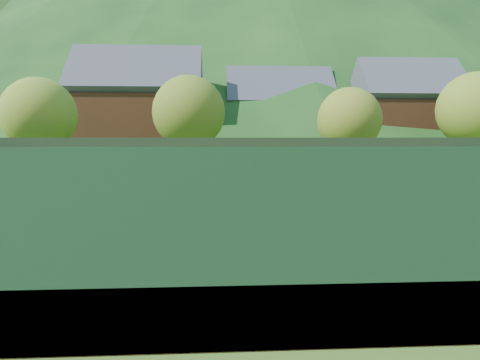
{
  "coord_description": "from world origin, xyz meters",
  "views": [
    {
      "loc": [
        -1.73,
        -18.0,
        3.19
      ],
      "look_at": [
        -0.67,
        0.0,
        1.29
      ],
      "focal_mm": 32.0,
      "sensor_mm": 36.0,
      "label": 1
    }
  ],
  "objects": [
    {
      "name": "tennis_ball_16",
      "position": [
        1.92,
        -3.76,
        0.05
      ],
      "size": [
        0.07,
        0.07,
        0.07
      ],
      "primitive_type": "sphere",
      "color": "#CBDE25",
      "rests_on": "clay_court"
    },
    {
      "name": "tree_a",
      "position": [
        -16.0,
        18.0,
        4.87
      ],
      "size": [
        6.0,
        6.0,
        7.88
      ],
      "color": "#3D2618",
      "rests_on": "ground"
    },
    {
      "name": "chalet_left",
      "position": [
        -10.0,
        30.0,
        5.65
      ],
      "size": [
        13.8,
        9.93,
        12.92
      ],
      "color": "beige",
      "rests_on": "ground"
    },
    {
      "name": "tennis_ball_6",
      "position": [
        3.68,
        -6.15,
        0.05
      ],
      "size": [
        0.07,
        0.07,
        0.07
      ],
      "primitive_type": "sphere",
      "color": "#CBDE25",
      "rests_on": "clay_court"
    },
    {
      "name": "tennis_ball_19",
      "position": [
        -1.27,
        -6.84,
        0.05
      ],
      "size": [
        0.07,
        0.07,
        0.07
      ],
      "primitive_type": "sphere",
      "color": "#CBDE25",
      "rests_on": "clay_court"
    },
    {
      "name": "tennis_ball_15",
      "position": [
        -6.23,
        -5.47,
        0.05
      ],
      "size": [
        0.07,
        0.07,
        0.07
      ],
      "primitive_type": "sphere",
      "color": "#CBDE25",
      "rests_on": "clay_court"
    },
    {
      "name": "chalet_mid",
      "position": [
        6.0,
        34.0,
        4.99
      ],
      "size": [
        12.65,
        8.82,
        11.45
      ],
      "color": "beige",
      "rests_on": "ground"
    },
    {
      "name": "perimeter_fence",
      "position": [
        0.0,
        0.0,
        1.27
      ],
      "size": [
        40.4,
        24.24,
        3.0
      ],
      "color": "black",
      "rests_on": "clay_court"
    },
    {
      "name": "coach",
      "position": [
        -3.13,
        -1.77,
        0.89
      ],
      "size": [
        0.72,
        0.56,
        1.74
      ],
      "primitive_type": "imported",
      "rotation": [
        0.0,
        0.0,
        0.26
      ],
      "color": "#17509B",
      "rests_on": "clay_court"
    },
    {
      "name": "ball_hopper",
      "position": [
        -6.66,
        -4.45,
        0.77
      ],
      "size": [
        0.57,
        0.57,
        1.0
      ],
      "color": "black",
      "rests_on": "clay_court"
    },
    {
      "name": "student_b",
      "position": [
        2.86,
        2.58,
        0.83
      ],
      "size": [
        1.02,
        0.71,
        1.61
      ],
      "primitive_type": "imported",
      "rotation": [
        0.0,
        0.0,
        2.77
      ],
      "color": "#CF5912",
      "rests_on": "clay_court"
    },
    {
      "name": "tennis_ball_7",
      "position": [
        3.77,
        -4.97,
        0.05
      ],
      "size": [
        0.07,
        0.07,
        0.07
      ],
      "primitive_type": "sphere",
      "color": "#CBDE25",
      "rests_on": "clay_court"
    },
    {
      "name": "tennis_net",
      "position": [
        0.0,
        0.0,
        0.52
      ],
      "size": [
        0.1,
        12.07,
        1.1
      ],
      "color": "black",
      "rests_on": "clay_court"
    },
    {
      "name": "tennis_ball_18",
      "position": [
        2.71,
        -4.17,
        0.05
      ],
      "size": [
        0.07,
        0.07,
        0.07
      ],
      "primitive_type": "sphere",
      "color": "#CBDE25",
      "rests_on": "clay_court"
    },
    {
      "name": "tree_d",
      "position": [
        22.0,
        20.0,
        5.52
      ],
      "size": [
        6.8,
        6.8,
        8.93
      ],
      "color": "#422C1A",
      "rests_on": "ground"
    },
    {
      "name": "tennis_ball_8",
      "position": [
        -1.41,
        -9.13,
        0.05
      ],
      "size": [
        0.07,
        0.07,
        0.07
      ],
      "primitive_type": "sphere",
      "color": "#CBDE25",
      "rests_on": "clay_court"
    },
    {
      "name": "tree_b",
      "position": [
        -4.0,
        20.0,
        5.19
      ],
      "size": [
        6.4,
        6.4,
        8.4
      ],
      "color": "#422B1A",
      "rests_on": "ground"
    },
    {
      "name": "tennis_ball_24",
      "position": [
        6.14,
        -5.06,
        0.05
      ],
      "size": [
        0.07,
        0.07,
        0.07
      ],
      "primitive_type": "sphere",
      "color": "#CBDE25",
      "rests_on": "clay_court"
    },
    {
      "name": "tennis_ball_17",
      "position": [
        2.31,
        -7.48,
        0.05
      ],
      "size": [
        0.07,
        0.07,
        0.07
      ],
      "primitive_type": "sphere",
      "color": "#CBDE25",
      "rests_on": "clay_court"
    },
    {
      "name": "tennis_ball_1",
      "position": [
        -3.03,
        -7.22,
        0.05
      ],
      "size": [
        0.07,
        0.07,
        0.07
      ],
      "primitive_type": "sphere",
      "color": "#CBDE25",
      "rests_on": "clay_court"
    },
    {
      "name": "tennis_ball_10",
      "position": [
        -7.33,
        -3.41,
        0.05
      ],
      "size": [
        0.07,
        0.07,
        0.07
      ],
      "primitive_type": "sphere",
      "color": "#CBDE25",
      "rests_on": "clay_court"
    },
    {
      "name": "tennis_ball_20",
      "position": [
        -8.41,
        -3.59,
        0.05
      ],
      "size": [
        0.07,
        0.07,
        0.07
      ],
      "primitive_type": "sphere",
      "color": "#CBDE25",
      "rests_on": "clay_court"
    },
    {
      "name": "tennis_ball_22",
      "position": [
        -3.04,
        -0.87,
        0.05
      ],
      "size": [
        0.07,
        0.07,
        0.07
      ],
      "primitive_type": "sphere",
      "color": "#CBDE25",
      "rests_on": "clay_court"
    },
    {
      "name": "chalet_right",
      "position": [
        20.0,
        30.0,
        5.26
      ],
      "size": [
        11.5,
        8.82,
        11.91
      ],
      "color": "beige",
      "rests_on": "ground"
    },
    {
      "name": "tennis_ball_9",
      "position": [
        -5.49,
        -8.7,
        0.05
      ],
      "size": [
        0.07,
        0.07,
        0.07
      ],
      "primitive_type": "sphere",
      "color": "#CBDE25",
      "rests_on": "clay_court"
    },
    {
      "name": "tennis_ball_2",
      "position": [
        -2.68,
        -7.45,
        0.05
      ],
      "size": [
        0.07,
        0.07,
        0.07
      ],
      "primitive_type": "sphere",
      "color": "#CBDE25",
      "rests_on": "clay_court"
    },
    {
      "name": "student_a",
      "position": [
        3.16,
        3.17,
        0.69
      ],
      "size": [
        0.77,
        0.67,
        1.33
      ],
      "primitive_type": "imported",
      "rotation": [
        0.0,
        0.0,
        3.45
      ],
      "color": "orange",
      "rests_on": "clay_court"
    },
    {
      "name": "tennis_ball_4",
      "position": [
        2.89,
        -7.09,
        0.05
      ],
      "size": [
        0.07,
        0.07,
        0.07
      ],
      "primitive_type": "sphere",
      "color": "#CBDE25",
      "rests_on": "clay_court"
    },
    {
      "name": "student_c",
      "position": [
        7.41,
        2.64,
        0.71
      ],
      "size": [
        0.77,
        0.61,
        1.38
      ],
      "primitive_type": "imported",
      "rotation": [
        0.0,
        0.0,
        3.42
      ],
      "color": "#CA5911",
      "rests_on": "clay_court"
    },
    {
      "name": "tree_c",
      "position": [
        10.0,
        19.0,
        4.54
      ],
      "size": [
        5.6,
        5.6,
        7.35
      ],
      "color": "#3C2518",
      "rests_on": "ground"
    },
    {
      "name": "tennis_ball_14",
      "position": [
        0.89,
        -3.33,
        0.05
      ],
      "size": [
        0.07,
        0.07,
        0.07
      ],
      "primitive_type": "sphere",
      "color": "#CBDE25",
      "rests_on": "clay_court"
    },
    {
      "name": "clay_court",
      "position": [
        0.0,
        0.0,
        0.01
      ],
      "size": [
        40.0,
        24.0,
        0.02
      ],
      "primitive_type": "cube",
      "color": "#B8411D",
      "rests_on": "ground"
    },
    {
      "name": "tennis_ball_21",
      "position": [
        -5.54,
        -7.04,
        0.05
      ],
      "size": [
        0.07,
        0.07,
        0.07
      ],
      "primitive_type": "sphere",
      "color": "#CBDE25",
      "rests_on": "clay_court"
    },
    {
      "name": "mountain_far",
      "position": [
        10.0,
        160.0,
        55.0
      ],
      "size": [
        280.0,
        280.0,
        110.0
      ],
      "primitive_type": "cone",
      "color": "#143412",
      "rests_on": "ground"
    },
    {
      "name": "mountain_far_right",
      "position": [
        90.0,
        150.0,
        47.5
      ],
      "size": [
        260.0,
        260.0,
        95.0
      ],
      "primitive_type": "cone",
      "color": "#143713",
      "rests_on": "ground"
    },
    {
      "name": "tennis_ball_25",
      "position": [
        -6.9,
        -7.13,
        0.05
      ],
      "size": [
        0.07,
        0.07,
        0.07
      ],
      "primitive_type": "sphere",
      "color": "#CBDE25",
      "rests_on": "clay_court"
    },
    {
      "name": "tennis_ball_23",
      "position": [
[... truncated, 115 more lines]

